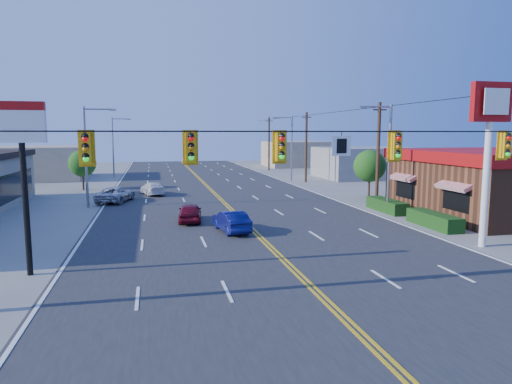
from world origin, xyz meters
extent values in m
plane|color=gray|center=(0.00, 0.00, 0.00)|extent=(160.00, 160.00, 0.00)
cube|color=#2D2D30|center=(0.00, 20.00, 0.03)|extent=(20.00, 120.00, 0.06)
cylinder|color=black|center=(0.00, 0.00, 6.00)|extent=(24.00, 0.05, 0.05)
cube|color=white|center=(1.20, 0.00, 5.45)|extent=(0.75, 0.04, 0.75)
cube|color=#D89E0C|center=(-8.00, 0.00, 5.42)|extent=(0.55, 0.34, 1.25)
cube|color=#D89E0C|center=(-4.50, 0.00, 5.42)|extent=(0.55, 0.34, 1.25)
cube|color=#D89E0C|center=(-1.20, 0.00, 5.42)|extent=(0.55, 0.34, 1.25)
cube|color=#D89E0C|center=(3.50, 0.00, 5.42)|extent=(0.55, 0.34, 1.25)
cube|color=#D89E0C|center=(8.50, 0.00, 5.42)|extent=(0.55, 0.34, 1.25)
cube|color=#194214|center=(11.50, 12.00, 0.45)|extent=(1.20, 9.00, 0.90)
cylinder|color=white|center=(11.00, 4.00, 3.50)|extent=(0.36, 0.36, 7.00)
cube|color=#A50C0C|center=(11.00, 4.00, 7.50)|extent=(2.20, 0.36, 2.00)
cylinder|color=black|center=(-11.00, 4.00, 3.00)|extent=(0.24, 0.24, 6.00)
cube|color=white|center=(-11.00, 4.00, 6.20)|extent=(1.90, 0.30, 1.30)
cylinder|color=gray|center=(11.00, 14.00, 4.00)|extent=(0.20, 0.20, 8.00)
cylinder|color=gray|center=(9.90, 14.00, 7.80)|extent=(2.20, 0.12, 0.12)
cube|color=gray|center=(8.80, 14.00, 7.75)|extent=(0.50, 0.25, 0.15)
cylinder|color=gray|center=(11.00, 38.00, 4.00)|extent=(0.20, 0.20, 8.00)
cylinder|color=gray|center=(9.90, 38.00, 7.80)|extent=(2.20, 0.12, 0.12)
cube|color=gray|center=(8.80, 38.00, 7.75)|extent=(0.50, 0.25, 0.15)
cylinder|color=gray|center=(-11.00, 22.00, 4.00)|extent=(0.20, 0.20, 8.00)
cylinder|color=gray|center=(-9.90, 22.00, 7.80)|extent=(2.20, 0.12, 0.12)
cube|color=gray|center=(-8.80, 22.00, 7.75)|extent=(0.50, 0.25, 0.15)
cylinder|color=gray|center=(-11.00, 48.00, 4.00)|extent=(0.20, 0.20, 8.00)
cylinder|color=gray|center=(-9.90, 48.00, 7.80)|extent=(2.20, 0.12, 0.12)
cube|color=gray|center=(-8.80, 48.00, 7.75)|extent=(0.50, 0.25, 0.15)
cylinder|color=#47301E|center=(12.20, 18.00, 4.20)|extent=(0.28, 0.28, 8.40)
cylinder|color=#47301E|center=(12.20, 36.00, 4.20)|extent=(0.28, 0.28, 8.40)
cylinder|color=#47301E|center=(12.20, 54.00, 4.20)|extent=(0.28, 0.28, 8.40)
cylinder|color=#47301E|center=(13.50, 22.00, 1.05)|extent=(0.20, 0.20, 2.10)
sphere|color=#235B19|center=(13.50, 22.00, 2.94)|extent=(2.94, 2.94, 2.94)
cylinder|color=#47301E|center=(-13.00, 34.00, 1.00)|extent=(0.20, 0.20, 2.00)
sphere|color=#235B19|center=(-13.00, 34.00, 2.80)|extent=(2.80, 2.80, 2.80)
cube|color=gray|center=(22.00, 40.00, 2.00)|extent=(12.00, 10.00, 4.00)
cube|color=tan|center=(-20.00, 48.00, 2.10)|extent=(11.00, 12.00, 4.20)
cube|color=tan|center=(19.00, 62.00, 2.20)|extent=(10.00, 10.00, 4.40)
imported|color=maroon|center=(-3.49, 13.94, 0.63)|extent=(1.85, 3.80, 1.25)
imported|color=navy|center=(-1.34, 10.29, 0.63)|extent=(1.91, 3.99, 1.26)
imported|color=silver|center=(-5.91, 28.21, 0.60)|extent=(2.65, 4.44, 1.20)
imported|color=silver|center=(-9.01, 24.18, 0.65)|extent=(3.45, 5.13, 1.31)
camera|label=1|loc=(-5.82, -16.26, 5.95)|focal=32.00mm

